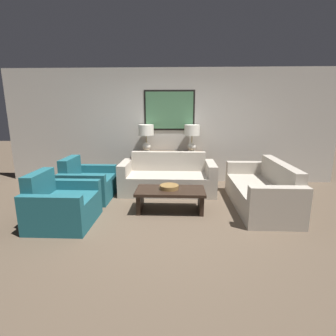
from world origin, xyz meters
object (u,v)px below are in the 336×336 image
object	(u,v)px
couch_by_side	(262,192)
table_lamp_left	(146,134)
decorative_bowl	(169,187)
armchair_near_camera	(62,206)
console_table	(169,168)
armchair_near_back_wall	(87,185)
couch_by_back_wall	(168,179)
coffee_table	(170,195)
table_lamp_right	(192,134)

from	to	relation	value
couch_by_side	table_lamp_left	bearing A→B (deg)	147.11
decorative_bowl	armchair_near_camera	size ratio (longest dim) A/B	0.34
console_table	armchair_near_back_wall	world-z (taller)	armchair_near_back_wall
console_table	couch_by_side	bearing A→B (deg)	-40.13
couch_by_back_wall	decorative_bowl	bearing A→B (deg)	-86.28
console_table	table_lamp_left	bearing A→B (deg)	180.00
console_table	decorative_bowl	distance (m)	1.69
couch_by_side	decorative_bowl	size ratio (longest dim) A/B	6.05
table_lamp_left	armchair_near_back_wall	distance (m)	1.78
coffee_table	armchair_near_back_wall	bearing A→B (deg)	160.69
table_lamp_right	couch_by_side	size ratio (longest dim) A/B	0.32
couch_by_back_wall	decorative_bowl	distance (m)	1.05
coffee_table	armchair_near_camera	xyz separation A→B (m)	(-1.65, -0.58, -0.00)
coffee_table	table_lamp_left	bearing A→B (deg)	109.61
coffee_table	decorative_bowl	distance (m)	0.14
couch_by_back_wall	armchair_near_camera	world-z (taller)	same
couch_by_back_wall	couch_by_side	distance (m)	1.91
decorative_bowl	armchair_near_back_wall	world-z (taller)	armchair_near_back_wall
couch_by_back_wall	coffee_table	world-z (taller)	couch_by_back_wall
console_table	decorative_bowl	size ratio (longest dim) A/B	4.93
couch_by_side	decorative_bowl	world-z (taller)	couch_by_side
table_lamp_left	couch_by_back_wall	world-z (taller)	table_lamp_left
console_table	table_lamp_right	bearing A→B (deg)	0.00
coffee_table	armchair_near_camera	bearing A→B (deg)	-160.69
couch_by_side	armchair_near_back_wall	world-z (taller)	same
table_lamp_right	couch_by_back_wall	distance (m)	1.22
couch_by_back_wall	armchair_near_back_wall	size ratio (longest dim) A/B	2.04
coffee_table	armchair_near_back_wall	distance (m)	1.75
decorative_bowl	coffee_table	bearing A→B (deg)	-56.41
couch_by_back_wall	console_table	bearing A→B (deg)	90.00
console_table	couch_by_back_wall	bearing A→B (deg)	-90.00
couch_by_side	decorative_bowl	xyz separation A→B (m)	(-1.66, -0.23, 0.14)
table_lamp_right	armchair_near_back_wall	size ratio (longest dim) A/B	0.65
console_table	coffee_table	size ratio (longest dim) A/B	1.36
coffee_table	armchair_near_camera	distance (m)	1.75
table_lamp_left	coffee_table	bearing A→B (deg)	-70.39
decorative_bowl	couch_by_back_wall	bearing A→B (deg)	93.72
coffee_table	armchair_near_camera	size ratio (longest dim) A/B	1.23
couch_by_side	armchair_near_back_wall	size ratio (longest dim) A/B	2.04
table_lamp_left	armchair_near_back_wall	bearing A→B (deg)	-132.46
decorative_bowl	armchair_near_camera	distance (m)	1.75
coffee_table	couch_by_back_wall	bearing A→B (deg)	94.69
console_table	couch_by_side	world-z (taller)	couch_by_side
table_lamp_left	couch_by_side	xyz separation A→B (m)	(2.25, -1.46, -0.89)
table_lamp_left	couch_by_back_wall	size ratio (longest dim) A/B	0.32
table_lamp_left	couch_by_back_wall	bearing A→B (deg)	-51.25
console_table	decorative_bowl	bearing A→B (deg)	-87.72
table_lamp_right	armchair_near_camera	bearing A→B (deg)	-132.31
table_lamp_right	couch_by_back_wall	xyz separation A→B (m)	(-0.52, -0.65, -0.89)
table_lamp_right	decorative_bowl	bearing A→B (deg)	-105.17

